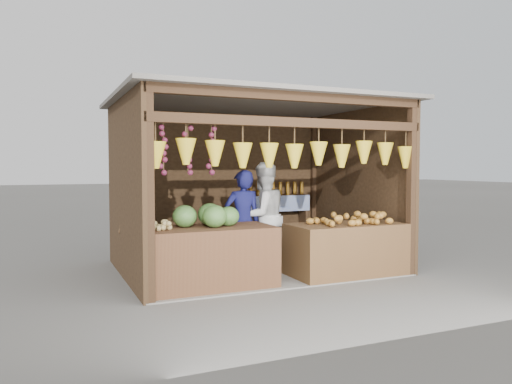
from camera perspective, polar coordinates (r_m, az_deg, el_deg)
ground at (r=8.08m, az=-0.34°, el=-8.64°), size 80.00×80.00×0.00m
stall_structure at (r=7.86m, az=-0.45°, el=3.26°), size 4.30×3.30×2.66m
back_shelf at (r=9.55m, az=2.42°, el=-1.55°), size 1.25×0.32×1.32m
counter_left at (r=6.73m, az=-5.24°, el=-7.47°), size 1.69×0.85×0.82m
counter_right at (r=7.57m, az=10.22°, el=-6.49°), size 1.70×0.85×0.78m
stool at (r=7.75m, az=-13.42°, el=-8.22°), size 0.29×0.29×0.27m
man_standing at (r=7.57m, az=-1.53°, el=-3.42°), size 0.59×0.41×1.57m
woman_standing at (r=7.83m, az=0.81°, el=-2.77°), size 0.94×0.80×1.69m
vendor_seated at (r=7.64m, az=-13.49°, el=-3.13°), size 0.61×0.46×1.11m
melon_pile at (r=6.69m, az=-5.52°, el=-2.61°), size 1.00×0.50×0.32m
tanfruit_pile at (r=6.47m, az=-10.93°, el=-3.68°), size 0.34×0.40×0.13m
mango_pile at (r=7.47m, az=10.75°, el=-2.77°), size 1.40×0.64×0.22m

